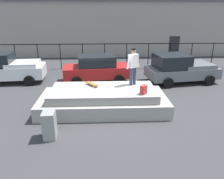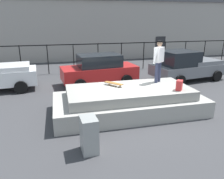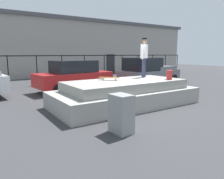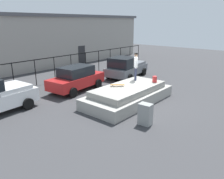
{
  "view_description": "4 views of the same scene",
  "coord_description": "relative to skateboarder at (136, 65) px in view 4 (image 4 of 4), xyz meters",
  "views": [
    {
      "loc": [
        -0.16,
        -9.42,
        4.44
      ],
      "look_at": [
        0.29,
        1.1,
        0.58
      ],
      "focal_mm": 35.19,
      "sensor_mm": 36.0,
      "label": 1
    },
    {
      "loc": [
        -2.83,
        -7.81,
        3.58
      ],
      "look_at": [
        -0.52,
        1.42,
        0.55
      ],
      "focal_mm": 35.59,
      "sensor_mm": 36.0,
      "label": 2
    },
    {
      "loc": [
        -5.29,
        -6.7,
        2.07
      ],
      "look_at": [
        -0.29,
        0.86,
        0.54
      ],
      "focal_mm": 34.11,
      "sensor_mm": 36.0,
      "label": 3
    },
    {
      "loc": [
        -10.45,
        -7.4,
        4.66
      ],
      "look_at": [
        -0.29,
        1.25,
        0.58
      ],
      "focal_mm": 35.84,
      "sensor_mm": 36.0,
      "label": 4
    }
  ],
  "objects": [
    {
      "name": "concrete_ledge",
      "position": [
        -1.43,
        -0.52,
        -1.56
      ],
      "size": [
        5.86,
        2.71,
        1.0
      ],
      "color": "#9E9B93",
      "rests_on": "ground_plane"
    },
    {
      "name": "car_grey_pickup_far",
      "position": [
        3.48,
        3.38,
        -1.12
      ],
      "size": [
        4.65,
        2.73,
        1.8
      ],
      "color": "slate",
      "rests_on": "ground_plane"
    },
    {
      "name": "warehouse_building",
      "position": [
        -1.26,
        14.62,
        0.68
      ],
      "size": [
        34.73,
        7.0,
        5.39
      ],
      "color": "gray",
      "rests_on": "ground_plane"
    },
    {
      "name": "car_red_sedan_mid",
      "position": [
        -1.81,
        3.71,
        -1.15
      ],
      "size": [
        4.36,
        2.32,
        1.7
      ],
      "color": "#B21E1E",
      "rests_on": "ground_plane"
    },
    {
      "name": "ground_plane",
      "position": [
        -1.26,
        -0.58,
        -2.02
      ],
      "size": [
        60.0,
        60.0,
        0.0
      ],
      "primitive_type": "plane",
      "color": "#38383A"
    },
    {
      "name": "fence_row",
      "position": [
        -1.26,
        7.0,
        -0.7
      ],
      "size": [
        24.06,
        0.06,
        1.97
      ],
      "color": "black",
      "rests_on": "ground_plane"
    },
    {
      "name": "skateboarder",
      "position": [
        0.0,
        0.0,
        0.0
      ],
      "size": [
        0.72,
        0.55,
        1.74
      ],
      "color": "#2D334C",
      "rests_on": "concrete_ledge"
    },
    {
      "name": "skateboard",
      "position": [
        -1.95,
        -0.08,
        -0.91
      ],
      "size": [
        0.68,
        0.77,
        0.12
      ],
      "color": "brown",
      "rests_on": "concrete_ledge"
    },
    {
      "name": "utility_box",
      "position": [
        -3.38,
        -2.92,
        -1.5
      ],
      "size": [
        0.48,
        0.63,
        1.03
      ],
      "primitive_type": "cube",
      "rotation": [
        0.0,
        0.0,
        0.06
      ],
      "color": "gray",
      "rests_on": "ground_plane"
    },
    {
      "name": "backpack",
      "position": [
        0.31,
        -1.24,
        -0.82
      ],
      "size": [
        0.34,
        0.34,
        0.38
      ],
      "primitive_type": "cube",
      "rotation": [
        0.0,
        0.0,
        0.84
      ],
      "color": "red",
      "rests_on": "concrete_ledge"
    }
  ]
}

